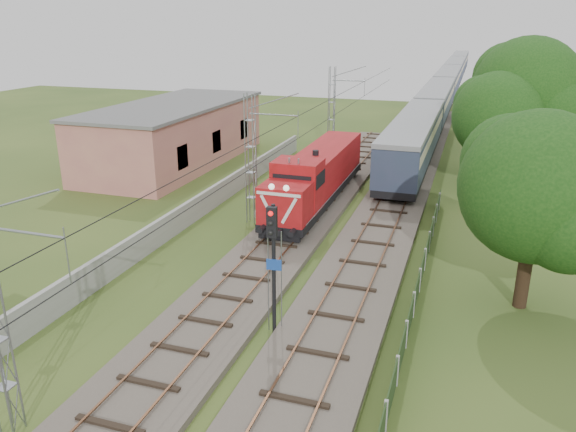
% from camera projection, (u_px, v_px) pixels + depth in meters
% --- Properties ---
extents(ground, '(140.00, 140.00, 0.00)m').
position_uv_depth(ground, '(213.00, 321.00, 23.75)').
color(ground, '#30481B').
rests_on(ground, ground).
extents(track_main, '(4.20, 70.00, 0.45)m').
position_uv_depth(track_main, '(269.00, 255.00, 29.96)').
color(track_main, '#6B6054').
rests_on(track_main, ground).
extents(track_side, '(4.20, 80.00, 0.45)m').
position_uv_depth(track_side, '(398.00, 195.00, 40.11)').
color(track_side, '#6B6054').
rests_on(track_side, ground).
extents(catenary, '(3.31, 70.00, 8.00)m').
position_uv_depth(catenary, '(252.00, 159.00, 34.02)').
color(catenary, gray).
rests_on(catenary, ground).
extents(boundary_wall, '(0.25, 40.00, 1.50)m').
position_uv_depth(boundary_wall, '(202.00, 205.00, 36.17)').
color(boundary_wall, '#9E9E99').
rests_on(boundary_wall, ground).
extents(station_building, '(8.40, 20.40, 5.22)m').
position_uv_depth(station_building, '(175.00, 134.00, 48.81)').
color(station_building, tan).
rests_on(station_building, ground).
extents(fence, '(0.12, 32.00, 1.20)m').
position_uv_depth(fence, '(413.00, 305.00, 23.86)').
color(fence, black).
rests_on(fence, ground).
extents(locomotive, '(2.80, 16.01, 4.07)m').
position_uv_depth(locomotive, '(317.00, 176.00, 37.68)').
color(locomotive, black).
rests_on(locomotive, ground).
extents(coach_rake, '(3.19, 119.18, 3.69)m').
position_uv_depth(coach_rake, '(448.00, 81.00, 90.14)').
color(coach_rake, black).
rests_on(coach_rake, ground).
extents(signal_post, '(0.61, 0.47, 5.52)m').
position_uv_depth(signal_post, '(273.00, 248.00, 21.54)').
color(signal_post, black).
rests_on(signal_post, ground).
extents(tree_a, '(6.74, 6.42, 8.73)m').
position_uv_depth(tree_a, '(539.00, 189.00, 23.15)').
color(tree_a, '#342215').
rests_on(tree_a, ground).
extents(tree_b, '(8.48, 8.07, 10.99)m').
position_uv_depth(tree_b, '(528.00, 93.00, 41.81)').
color(tree_b, '#342215').
rests_on(tree_b, ground).
extents(tree_c, '(6.69, 6.37, 8.67)m').
position_uv_depth(tree_c, '(498.00, 117.00, 40.18)').
color(tree_c, '#342215').
rests_on(tree_c, ground).
extents(tree_d, '(6.10, 5.81, 7.90)m').
position_uv_depth(tree_d, '(513.00, 94.00, 56.18)').
color(tree_d, '#342215').
rests_on(tree_d, ground).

